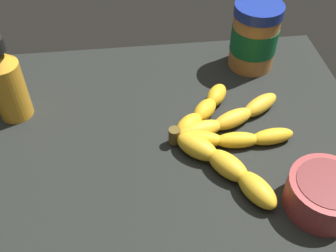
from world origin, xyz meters
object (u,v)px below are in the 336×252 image
banana_bunch (224,136)px  honey_bottle (7,82)px  peanut_butter_jar (254,37)px  small_bowl (324,193)px

banana_bunch → honey_bottle: honey_bottle is taller
banana_bunch → honey_bottle: 38.83cm
peanut_butter_jar → honey_bottle: honey_bottle is taller
banana_bunch → small_bowl: 18.50cm
peanut_butter_jar → small_bowl: 36.06cm
honey_bottle → small_bowl: size_ratio=1.45×
peanut_butter_jar → small_bowl: (-1.31, 35.82, -3.95)cm
honey_bottle → small_bowl: honey_bottle is taller
banana_bunch → peanut_butter_jar: size_ratio=2.17×
honey_bottle → banana_bunch: bearing=162.3°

